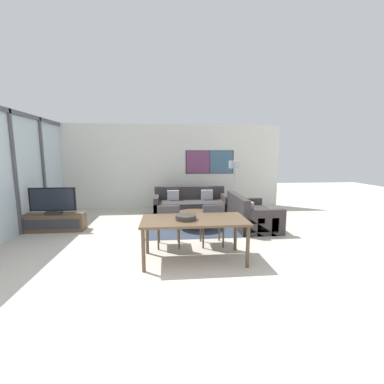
# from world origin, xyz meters

# --- Properties ---
(ground_plane) EXTENTS (24.00, 24.00, 0.00)m
(ground_plane) POSITION_xyz_m (0.00, 0.00, 0.00)
(ground_plane) COLOR beige
(wall_back) EXTENTS (7.77, 0.09, 2.80)m
(wall_back) POSITION_xyz_m (0.05, 5.33, 1.40)
(wall_back) COLOR silver
(wall_back) RESTS_ON ground_plane
(window_wall_left) EXTENTS (0.07, 5.33, 2.80)m
(window_wall_left) POSITION_xyz_m (-3.38, 2.66, 1.53)
(window_wall_left) COLOR silver
(window_wall_left) RESTS_ON ground_plane
(area_rug) EXTENTS (2.38, 1.79, 0.01)m
(area_rug) POSITION_xyz_m (0.71, 2.82, 0.00)
(area_rug) COLOR #333D4C
(area_rug) RESTS_ON ground_plane
(tv_console) EXTENTS (1.41, 0.41, 0.42)m
(tv_console) POSITION_xyz_m (-2.70, 2.88, 0.21)
(tv_console) COLOR brown
(tv_console) RESTS_ON ground_plane
(television) EXTENTS (1.06, 0.20, 0.63)m
(television) POSITION_xyz_m (-2.70, 2.88, 0.73)
(television) COLOR #2D2D33
(television) RESTS_ON tv_console
(sofa_main) EXTENTS (2.19, 0.98, 0.81)m
(sofa_main) POSITION_xyz_m (0.71, 4.27, 0.27)
(sofa_main) COLOR #383333
(sofa_main) RESTS_ON ground_plane
(sofa_side) EXTENTS (0.98, 1.62, 0.81)m
(sofa_side) POSITION_xyz_m (2.08, 2.77, 0.27)
(sofa_side) COLOR #383333
(sofa_side) RESTS_ON ground_plane
(coffee_table) EXTENTS (1.05, 1.05, 0.37)m
(coffee_table) POSITION_xyz_m (0.71, 2.82, 0.28)
(coffee_table) COLOR brown
(coffee_table) RESTS_ON ground_plane
(dining_table) EXTENTS (1.79, 0.88, 0.74)m
(dining_table) POSITION_xyz_m (0.46, 0.86, 0.67)
(dining_table) COLOR brown
(dining_table) RESTS_ON ground_plane
(dining_chair_left) EXTENTS (0.46, 0.46, 0.86)m
(dining_chair_left) POSITION_xyz_m (0.03, 1.53, 0.50)
(dining_chair_left) COLOR #4C4C51
(dining_chair_left) RESTS_ON ground_plane
(dining_chair_centre) EXTENTS (0.46, 0.46, 0.86)m
(dining_chair_centre) POSITION_xyz_m (0.90, 1.53, 0.50)
(dining_chair_centre) COLOR #4C4C51
(dining_chair_centre) RESTS_ON ground_plane
(fruit_bowl) EXTENTS (0.35, 0.35, 0.08)m
(fruit_bowl) POSITION_xyz_m (0.32, 0.82, 0.78)
(fruit_bowl) COLOR #332D28
(fruit_bowl) RESTS_ON dining_table
(floor_lamp) EXTENTS (0.36, 0.36, 1.61)m
(floor_lamp) POSITION_xyz_m (2.08, 4.36, 1.38)
(floor_lamp) COLOR #2D2D33
(floor_lamp) RESTS_ON ground_plane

